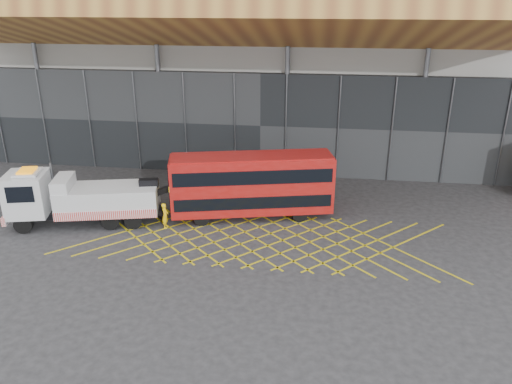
# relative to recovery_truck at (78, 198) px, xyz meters

# --- Properties ---
(ground_plane) EXTENTS (120.00, 120.00, 0.00)m
(ground_plane) POSITION_rel_recovery_truck_xyz_m (8.10, -0.61, -1.75)
(ground_plane) COLOR #252528
(road_markings) EXTENTS (23.16, 7.16, 0.01)m
(road_markings) POSITION_rel_recovery_truck_xyz_m (11.30, -0.61, -1.75)
(road_markings) COLOR gold
(road_markings) RESTS_ON ground_plane
(construction_building) EXTENTS (55.00, 23.97, 18.00)m
(construction_building) POSITION_rel_recovery_truck_xyz_m (10.02, 17.79, 7.23)
(construction_building) COLOR gray
(construction_building) RESTS_ON ground_plane
(recovery_truck) EXTENTS (10.89, 4.61, 3.79)m
(recovery_truck) POSITION_rel_recovery_truck_xyz_m (0.00, 0.00, 0.00)
(recovery_truck) COLOR black
(recovery_truck) RESTS_ON ground_plane
(bus_towed) EXTENTS (10.57, 4.70, 4.20)m
(bus_towed) POSITION_rel_recovery_truck_xyz_m (10.59, 2.51, 0.58)
(bus_towed) COLOR #9E0F0C
(bus_towed) RESTS_ON ground_plane
(worker) EXTENTS (0.43, 0.62, 1.63)m
(worker) POSITION_rel_recovery_truck_xyz_m (5.50, 0.17, -0.94)
(worker) COLOR yellow
(worker) RESTS_ON ground_plane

